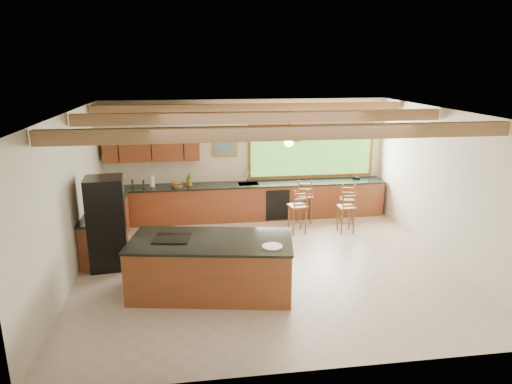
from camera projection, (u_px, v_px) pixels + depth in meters
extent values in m
plane|color=#C2B1A1|center=(267.00, 265.00, 9.01)|extent=(7.20, 7.20, 0.00)
cube|color=beige|center=(247.00, 159.00, 11.70)|extent=(7.20, 0.04, 3.00)
cube|color=beige|center=(312.00, 265.00, 5.51)|extent=(7.20, 0.04, 3.00)
cube|color=beige|center=(68.00, 200.00, 8.11)|extent=(0.04, 6.50, 3.00)
cube|color=beige|center=(445.00, 186.00, 9.09)|extent=(0.04, 6.50, 3.00)
cube|color=#96704B|center=(268.00, 112.00, 8.20)|extent=(7.20, 6.50, 0.04)
cube|color=#A58152|center=(286.00, 133.00, 6.71)|extent=(7.10, 0.15, 0.22)
cube|color=#A58152|center=(264.00, 117.00, 8.71)|extent=(7.10, 0.15, 0.22)
cube|color=#A58152|center=(251.00, 108.00, 10.43)|extent=(7.10, 0.15, 0.22)
cube|color=brown|center=(152.00, 147.00, 11.09)|extent=(2.30, 0.35, 0.70)
cube|color=beige|center=(150.00, 122.00, 10.86)|extent=(2.60, 0.50, 0.48)
cylinder|color=#FFEABF|center=(121.00, 133.00, 10.83)|extent=(0.10, 0.10, 0.01)
cylinder|color=#FFEABF|center=(180.00, 131.00, 11.02)|extent=(0.10, 0.10, 0.01)
cube|color=#65B13F|center=(312.00, 151.00, 11.86)|extent=(3.20, 0.04, 1.30)
cube|color=#B08935|center=(225.00, 146.00, 11.50)|extent=(0.64, 0.03, 0.54)
cube|color=#3E7050|center=(225.00, 146.00, 11.48)|extent=(0.54, 0.01, 0.44)
cube|color=brown|center=(248.00, 202.00, 11.66)|extent=(7.00, 0.65, 0.88)
cube|color=black|center=(248.00, 184.00, 11.54)|extent=(7.04, 0.69, 0.04)
cube|color=brown|center=(106.00, 229.00, 9.73)|extent=(0.65, 2.35, 0.88)
cube|color=black|center=(104.00, 209.00, 9.61)|extent=(0.69, 2.39, 0.04)
cube|color=black|center=(278.00, 205.00, 11.45)|extent=(0.60, 0.02, 0.78)
cube|color=silver|center=(248.00, 184.00, 11.54)|extent=(0.50, 0.38, 0.03)
cylinder|color=silver|center=(247.00, 176.00, 11.68)|extent=(0.03, 0.03, 0.30)
cylinder|color=silver|center=(248.00, 172.00, 11.55)|extent=(0.03, 0.20, 0.03)
cylinder|color=white|center=(152.00, 181.00, 11.17)|extent=(0.12, 0.12, 0.29)
cylinder|color=#1B431B|center=(132.00, 183.00, 11.24)|extent=(0.05, 0.05, 0.19)
cylinder|color=#1B431B|center=(144.00, 184.00, 11.17)|extent=(0.05, 0.05, 0.18)
cube|color=black|center=(356.00, 178.00, 11.98)|extent=(0.21, 0.18, 0.08)
cube|color=brown|center=(212.00, 267.00, 7.88)|extent=(2.90, 1.71, 0.92)
cube|color=black|center=(211.00, 241.00, 7.75)|extent=(2.94, 1.76, 0.04)
cube|color=black|center=(172.00, 239.00, 7.76)|extent=(0.68, 0.58, 0.02)
cylinder|color=white|center=(272.00, 246.00, 7.43)|extent=(0.33, 0.33, 0.02)
cube|color=black|center=(107.00, 223.00, 8.73)|extent=(0.77, 0.75, 1.80)
cube|color=silver|center=(126.00, 222.00, 8.78)|extent=(0.02, 0.05, 1.65)
cube|color=brown|center=(305.00, 196.00, 11.35)|extent=(0.49, 0.49, 0.04)
cylinder|color=brown|center=(300.00, 211.00, 11.27)|extent=(0.04, 0.04, 0.65)
cylinder|color=brown|center=(312.00, 211.00, 11.31)|extent=(0.04, 0.04, 0.65)
cylinder|color=brown|center=(297.00, 208.00, 11.57)|extent=(0.04, 0.04, 0.65)
cylinder|color=brown|center=(309.00, 207.00, 11.61)|extent=(0.04, 0.04, 0.65)
cube|color=brown|center=(347.00, 199.00, 11.28)|extent=(0.45, 0.45, 0.04)
cylinder|color=brown|center=(343.00, 213.00, 11.21)|extent=(0.04, 0.04, 0.61)
cylinder|color=brown|center=(354.00, 213.00, 11.25)|extent=(0.04, 0.04, 0.61)
cylinder|color=brown|center=(339.00, 210.00, 11.49)|extent=(0.04, 0.04, 0.61)
cylinder|color=brown|center=(350.00, 209.00, 11.53)|extent=(0.04, 0.04, 0.61)
cube|color=brown|center=(298.00, 206.00, 10.60)|extent=(0.44, 0.44, 0.04)
cylinder|color=brown|center=(292.00, 222.00, 10.52)|extent=(0.04, 0.04, 0.64)
cylinder|color=brown|center=(305.00, 222.00, 10.57)|extent=(0.04, 0.04, 0.64)
cylinder|color=brown|center=(289.00, 218.00, 10.82)|extent=(0.04, 0.04, 0.64)
cylinder|color=brown|center=(302.00, 217.00, 10.86)|extent=(0.04, 0.04, 0.64)
cube|color=brown|center=(346.00, 207.00, 10.66)|extent=(0.37, 0.37, 0.04)
cylinder|color=brown|center=(342.00, 222.00, 10.59)|extent=(0.03, 0.03, 0.60)
cylinder|color=brown|center=(354.00, 222.00, 10.63)|extent=(0.03, 0.03, 0.60)
cylinder|color=brown|center=(338.00, 218.00, 10.86)|extent=(0.03, 0.03, 0.60)
cylinder|color=brown|center=(349.00, 218.00, 10.90)|extent=(0.03, 0.03, 0.60)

